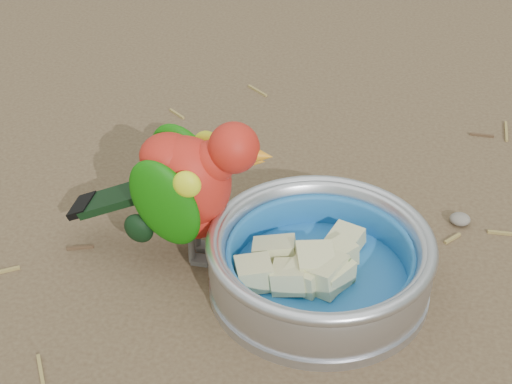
# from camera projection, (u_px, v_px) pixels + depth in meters

# --- Properties ---
(ground) EXTENTS (60.00, 60.00, 0.00)m
(ground) POSITION_uv_depth(u_px,v_px,m) (328.00, 336.00, 0.69)
(ground) COLOR brown
(food_bowl) EXTENTS (0.21, 0.21, 0.02)m
(food_bowl) POSITION_uv_depth(u_px,v_px,m) (319.00, 282.00, 0.74)
(food_bowl) COLOR #B2B2BA
(food_bowl) RESTS_ON ground
(bowl_wall) EXTENTS (0.21, 0.21, 0.04)m
(bowl_wall) POSITION_uv_depth(u_px,v_px,m) (320.00, 258.00, 0.72)
(bowl_wall) COLOR #B2B2BA
(bowl_wall) RESTS_ON food_bowl
(fruit_wedges) EXTENTS (0.12, 0.12, 0.03)m
(fruit_wedges) POSITION_uv_depth(u_px,v_px,m) (320.00, 264.00, 0.72)
(fruit_wedges) COLOR #C5C489
(fruit_wedges) RESTS_ON food_bowl
(lory_parrot) EXTENTS (0.19, 0.10, 0.15)m
(lory_parrot) POSITION_uv_depth(u_px,v_px,m) (188.00, 193.00, 0.74)
(lory_parrot) COLOR #B41F14
(lory_parrot) RESTS_ON ground
(ground_debris) EXTENTS (0.90, 0.80, 0.01)m
(ground_debris) POSITION_uv_depth(u_px,v_px,m) (328.00, 279.00, 0.75)
(ground_debris) COLOR olive
(ground_debris) RESTS_ON ground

